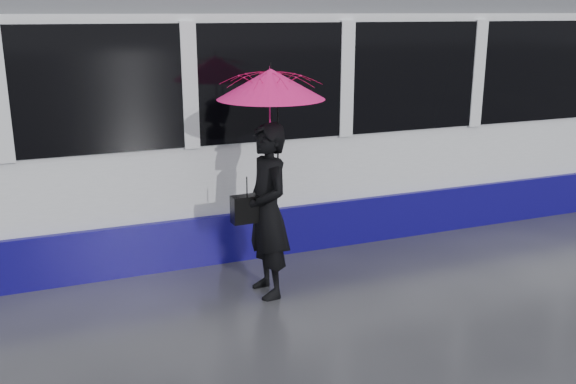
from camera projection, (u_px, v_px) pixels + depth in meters
name	position (u px, v px, depth m)	size (l,w,h in m)	color
ground	(253.00, 304.00, 6.88)	(90.00, 90.00, 0.00)	#29292E
rails	(196.00, 232.00, 9.11)	(34.00, 1.51, 0.02)	#3F3D38
tram	(51.00, 126.00, 8.02)	(26.00, 2.56, 3.35)	white
woman	(267.00, 211.00, 6.89)	(0.70, 0.46, 1.91)	black
umbrella	(271.00, 105.00, 6.60)	(1.18, 1.18, 1.29)	#E4134A
handbag	(247.00, 209.00, 6.82)	(0.35, 0.17, 0.48)	black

